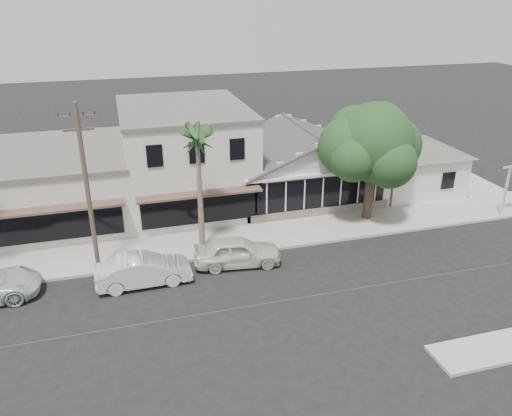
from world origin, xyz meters
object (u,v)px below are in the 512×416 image
object	(u,v)px
shade_tree	(371,144)
car_1	(143,270)
utility_pole	(87,188)
car_0	(237,251)

from	to	relation	value
shade_tree	car_1	bearing A→B (deg)	-163.91
utility_pole	car_0	xyz separation A→B (m)	(7.23, -1.22, -3.99)
utility_pole	car_1	distance (m)	4.93
car_0	car_1	bearing A→B (deg)	103.60
car_0	car_1	size ratio (longest dim) A/B	0.99
car_0	shade_tree	world-z (taller)	shade_tree
car_0	shade_tree	distance (m)	10.93
car_1	shade_tree	distance (m)	15.60
utility_pole	car_1	world-z (taller)	utility_pole
car_0	shade_tree	bearing A→B (deg)	-62.23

